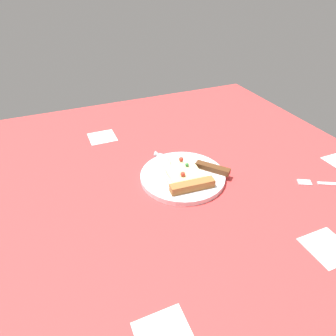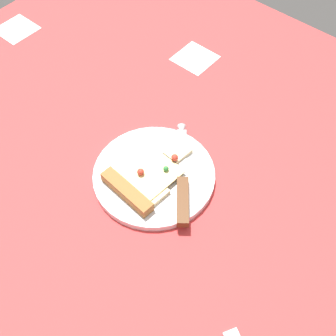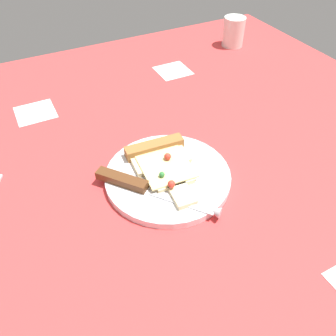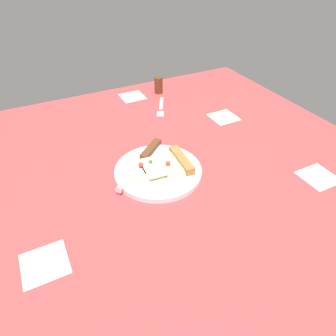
% 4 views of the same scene
% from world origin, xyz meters
% --- Properties ---
extents(ground_plane, '(1.27, 1.27, 0.03)m').
position_xyz_m(ground_plane, '(0.00, -0.00, -0.01)').
color(ground_plane, '#D13838').
rests_on(ground_plane, ground).
extents(plate, '(0.24, 0.24, 0.01)m').
position_xyz_m(plate, '(-0.02, 0.04, 0.01)').
color(plate, silver).
rests_on(plate, ground_plane).
extents(pizza_slice, '(0.18, 0.12, 0.03)m').
position_xyz_m(pizza_slice, '(0.01, 0.04, 0.02)').
color(pizza_slice, beige).
rests_on(pizza_slice, plate).
extents(knife, '(0.20, 0.17, 0.02)m').
position_xyz_m(knife, '(-0.03, 0.10, 0.02)').
color(knife, silver).
rests_on(knife, plate).
extents(drinking_glass, '(0.07, 0.07, 0.09)m').
position_xyz_m(drinking_glass, '(0.43, -0.42, 0.04)').
color(drinking_glass, silver).
rests_on(drinking_glass, ground_plane).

